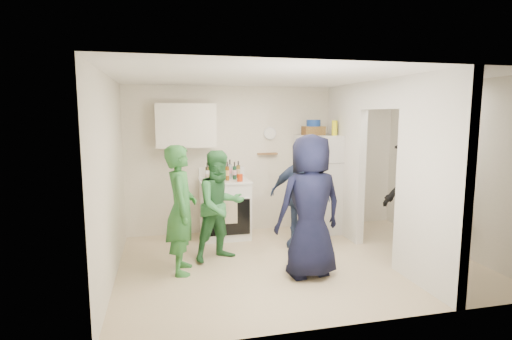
{
  "coord_description": "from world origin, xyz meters",
  "views": [
    {
      "loc": [
        -1.78,
        -5.02,
        2.03
      ],
      "look_at": [
        -0.5,
        0.4,
        1.25
      ],
      "focal_mm": 28.0,
      "sensor_mm": 36.0,
      "label": 1
    }
  ],
  "objects_px": {
    "stove": "(225,209)",
    "person_navy": "(310,206)",
    "fridge": "(319,184)",
    "blue_bowl": "(313,123)",
    "person_green_left": "(181,210)",
    "person_nook": "(416,192)",
    "yellow_cup_stack_top": "(335,128)",
    "person_denim": "(300,196)",
    "wicker_basket": "(313,131)",
    "person_green_center": "(220,206)"
  },
  "relations": [
    {
      "from": "blue_bowl",
      "to": "wicker_basket",
      "type": "bearing_deg",
      "value": 0.0
    },
    {
      "from": "fridge",
      "to": "person_nook",
      "type": "distance_m",
      "value": 1.64
    },
    {
      "from": "person_denim",
      "to": "blue_bowl",
      "type": "bearing_deg",
      "value": 89.59
    },
    {
      "from": "stove",
      "to": "blue_bowl",
      "type": "distance_m",
      "value": 2.08
    },
    {
      "from": "blue_bowl",
      "to": "fridge",
      "type": "bearing_deg",
      "value": -26.57
    },
    {
      "from": "wicker_basket",
      "to": "yellow_cup_stack_top",
      "type": "xyz_separation_m",
      "value": [
        0.32,
        -0.15,
        0.05
      ]
    },
    {
      "from": "fridge",
      "to": "person_navy",
      "type": "bearing_deg",
      "value": -115.27
    },
    {
      "from": "person_navy",
      "to": "person_green_left",
      "type": "bearing_deg",
      "value": -25.67
    },
    {
      "from": "blue_bowl",
      "to": "person_green_center",
      "type": "height_order",
      "value": "blue_bowl"
    },
    {
      "from": "yellow_cup_stack_top",
      "to": "stove",
      "type": "bearing_deg",
      "value": 176.0
    },
    {
      "from": "wicker_basket",
      "to": "stove",
      "type": "bearing_deg",
      "value": -179.26
    },
    {
      "from": "person_green_left",
      "to": "person_navy",
      "type": "height_order",
      "value": "person_navy"
    },
    {
      "from": "person_green_center",
      "to": "fridge",
      "type": "bearing_deg",
      "value": 5.43
    },
    {
      "from": "stove",
      "to": "person_green_left",
      "type": "bearing_deg",
      "value": -119.78
    },
    {
      "from": "wicker_basket",
      "to": "blue_bowl",
      "type": "distance_m",
      "value": 0.13
    },
    {
      "from": "person_green_left",
      "to": "person_nook",
      "type": "xyz_separation_m",
      "value": [
        3.42,
        0.03,
        0.07
      ]
    },
    {
      "from": "person_green_left",
      "to": "person_navy",
      "type": "relative_size",
      "value": 0.92
    },
    {
      "from": "stove",
      "to": "yellow_cup_stack_top",
      "type": "distance_m",
      "value": 2.28
    },
    {
      "from": "person_green_center",
      "to": "person_denim",
      "type": "relative_size",
      "value": 0.97
    },
    {
      "from": "yellow_cup_stack_top",
      "to": "person_denim",
      "type": "height_order",
      "value": "yellow_cup_stack_top"
    },
    {
      "from": "person_denim",
      "to": "person_navy",
      "type": "distance_m",
      "value": 1.15
    },
    {
      "from": "person_green_left",
      "to": "person_green_center",
      "type": "distance_m",
      "value": 0.65
    },
    {
      "from": "blue_bowl",
      "to": "person_green_left",
      "type": "relative_size",
      "value": 0.15
    },
    {
      "from": "yellow_cup_stack_top",
      "to": "person_green_left",
      "type": "distance_m",
      "value": 3.05
    },
    {
      "from": "person_denim",
      "to": "person_nook",
      "type": "bearing_deg",
      "value": 13.02
    },
    {
      "from": "stove",
      "to": "person_denim",
      "type": "xyz_separation_m",
      "value": [
        1.05,
        -0.72,
        0.31
      ]
    },
    {
      "from": "wicker_basket",
      "to": "blue_bowl",
      "type": "xyz_separation_m",
      "value": [
        0.0,
        0.0,
        0.13
      ]
    },
    {
      "from": "stove",
      "to": "blue_bowl",
      "type": "height_order",
      "value": "blue_bowl"
    },
    {
      "from": "fridge",
      "to": "person_denim",
      "type": "relative_size",
      "value": 1.06
    },
    {
      "from": "stove",
      "to": "fridge",
      "type": "height_order",
      "value": "fridge"
    },
    {
      "from": "wicker_basket",
      "to": "person_denim",
      "type": "distance_m",
      "value": 1.31
    },
    {
      "from": "stove",
      "to": "person_green_left",
      "type": "height_order",
      "value": "person_green_left"
    },
    {
      "from": "fridge",
      "to": "wicker_basket",
      "type": "bearing_deg",
      "value": 153.43
    },
    {
      "from": "blue_bowl",
      "to": "person_navy",
      "type": "relative_size",
      "value": 0.13
    },
    {
      "from": "person_denim",
      "to": "person_navy",
      "type": "bearing_deg",
      "value": -69.57
    },
    {
      "from": "stove",
      "to": "person_navy",
      "type": "distance_m",
      "value": 2.04
    },
    {
      "from": "yellow_cup_stack_top",
      "to": "person_green_left",
      "type": "bearing_deg",
      "value": -155.25
    },
    {
      "from": "fridge",
      "to": "person_denim",
      "type": "distance_m",
      "value": 0.91
    },
    {
      "from": "yellow_cup_stack_top",
      "to": "person_denim",
      "type": "bearing_deg",
      "value": -144.22
    },
    {
      "from": "fridge",
      "to": "wicker_basket",
      "type": "xyz_separation_m",
      "value": [
        -0.1,
        0.05,
        0.91
      ]
    },
    {
      "from": "person_denim",
      "to": "person_nook",
      "type": "height_order",
      "value": "person_nook"
    },
    {
      "from": "person_denim",
      "to": "yellow_cup_stack_top",
      "type": "bearing_deg",
      "value": 69.22
    },
    {
      "from": "person_navy",
      "to": "person_denim",
      "type": "bearing_deg",
      "value": -111.09
    },
    {
      "from": "blue_bowl",
      "to": "person_denim",
      "type": "bearing_deg",
      "value": -123.84
    },
    {
      "from": "yellow_cup_stack_top",
      "to": "person_green_left",
      "type": "xyz_separation_m",
      "value": [
        -2.63,
        -1.21,
        -0.98
      ]
    },
    {
      "from": "fridge",
      "to": "blue_bowl",
      "type": "distance_m",
      "value": 1.05
    },
    {
      "from": "stove",
      "to": "person_nook",
      "type": "bearing_deg",
      "value": -26.36
    },
    {
      "from": "person_green_left",
      "to": "person_denim",
      "type": "height_order",
      "value": "person_green_left"
    },
    {
      "from": "stove",
      "to": "yellow_cup_stack_top",
      "type": "bearing_deg",
      "value": -4.0
    },
    {
      "from": "person_green_center",
      "to": "person_denim",
      "type": "bearing_deg",
      "value": -9.39
    }
  ]
}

